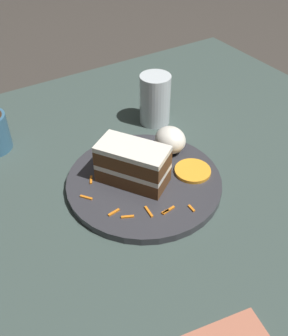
{
  "coord_description": "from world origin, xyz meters",
  "views": [
    {
      "loc": [
        0.42,
        -0.29,
        0.52
      ],
      "look_at": [
        -0.04,
        -0.01,
        0.07
      ],
      "focal_mm": 42.0,
      "sensor_mm": 36.0,
      "label": 1
    }
  ],
  "objects_px": {
    "plate": "(144,182)",
    "orange_garnish": "(193,171)",
    "cream_dollop": "(170,140)",
    "drinking_glass": "(155,103)",
    "cake_slice": "(133,164)"
  },
  "relations": [
    {
      "from": "plate",
      "to": "orange_garnish",
      "type": "height_order",
      "value": "orange_garnish"
    },
    {
      "from": "cream_dollop",
      "to": "orange_garnish",
      "type": "relative_size",
      "value": 0.96
    },
    {
      "from": "cream_dollop",
      "to": "drinking_glass",
      "type": "bearing_deg",
      "value": 159.96
    },
    {
      "from": "plate",
      "to": "orange_garnish",
      "type": "distance_m",
      "value": 0.09
    },
    {
      "from": "cake_slice",
      "to": "orange_garnish",
      "type": "xyz_separation_m",
      "value": [
        0.04,
        0.11,
        -0.03
      ]
    },
    {
      "from": "plate",
      "to": "cream_dollop",
      "type": "relative_size",
      "value": 4.39
    },
    {
      "from": "orange_garnish",
      "to": "drinking_glass",
      "type": "xyz_separation_m",
      "value": [
        -0.2,
        0.05,
        0.03
      ]
    },
    {
      "from": "cream_dollop",
      "to": "drinking_glass",
      "type": "height_order",
      "value": "drinking_glass"
    },
    {
      "from": "drinking_glass",
      "to": "cream_dollop",
      "type": "bearing_deg",
      "value": -20.04
    },
    {
      "from": "plate",
      "to": "cake_slice",
      "type": "height_order",
      "value": "cake_slice"
    },
    {
      "from": "cake_slice",
      "to": "orange_garnish",
      "type": "distance_m",
      "value": 0.12
    },
    {
      "from": "drinking_glass",
      "to": "cake_slice",
      "type": "bearing_deg",
      "value": -43.57
    },
    {
      "from": "cake_slice",
      "to": "cream_dollop",
      "type": "distance_m",
      "value": 0.12
    },
    {
      "from": "plate",
      "to": "drinking_glass",
      "type": "distance_m",
      "value": 0.22
    },
    {
      "from": "orange_garnish",
      "to": "cake_slice",
      "type": "bearing_deg",
      "value": -110.73
    }
  ]
}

